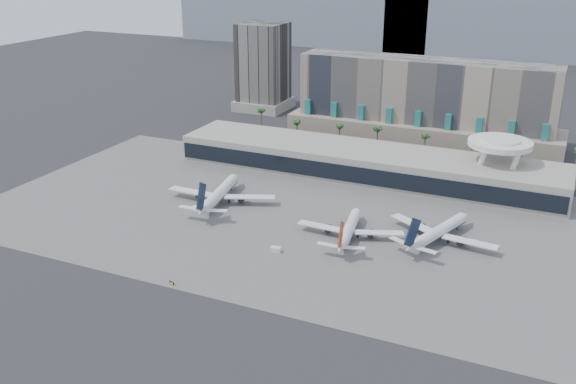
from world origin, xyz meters
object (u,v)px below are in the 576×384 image
at_px(service_vehicle_a, 197,209).
at_px(service_vehicle_b, 276,249).
at_px(airliner_left, 220,193).
at_px(taxiway_sign, 172,283).
at_px(airliner_right, 439,231).
at_px(airliner_centre, 349,229).

bearing_deg(service_vehicle_a, service_vehicle_b, -35.53).
xyz_separation_m(airliner_left, taxiway_sign, (19.38, -62.96, -3.53)).
bearing_deg(airliner_right, service_vehicle_a, -154.16).
bearing_deg(airliner_centre, airliner_left, 161.67).
xyz_separation_m(airliner_left, airliner_centre, (57.58, -9.38, -0.59)).
xyz_separation_m(service_vehicle_a, taxiway_sign, (23.22, -52.13, -0.46)).
bearing_deg(service_vehicle_b, airliner_left, 133.70).
height_order(service_vehicle_a, taxiway_sign, service_vehicle_a).
xyz_separation_m(airliner_centre, airliner_right, (29.39, 10.22, 0.30)).
xyz_separation_m(airliner_right, service_vehicle_a, (-90.81, -11.66, -2.78)).
xyz_separation_m(airliner_centre, service_vehicle_b, (-18.72, -20.56, -2.56)).
height_order(airliner_right, taxiway_sign, airliner_right).
height_order(airliner_left, service_vehicle_b, airliner_left).
xyz_separation_m(airliner_right, service_vehicle_b, (-48.11, -30.78, -2.86)).
bearing_deg(taxiway_sign, airliner_left, 125.34).
relative_size(airliner_right, taxiway_sign, 19.60).
relative_size(airliner_centre, airliner_right, 0.95).
distance_m(service_vehicle_a, taxiway_sign, 57.07).
distance_m(airliner_left, service_vehicle_b, 49.16).
xyz_separation_m(airliner_left, airliner_right, (86.97, 0.84, -0.29)).
bearing_deg(service_vehicle_a, airliner_centre, -10.06).
bearing_deg(airliner_centre, taxiway_sign, -134.56).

